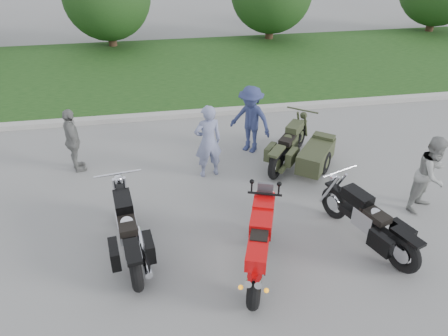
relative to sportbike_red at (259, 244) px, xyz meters
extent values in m
plane|color=gray|center=(-0.10, 0.63, -0.63)|extent=(80.00, 80.00, 0.00)
cube|color=#AFADA5|center=(-0.10, 6.63, -0.55)|extent=(60.00, 0.30, 0.15)
cube|color=#345D1F|center=(-0.10, 10.78, -0.56)|extent=(60.00, 8.00, 0.14)
cylinder|color=#3F2B1C|center=(-3.10, 14.13, -0.03)|extent=(0.36, 0.36, 1.20)
cylinder|color=#3F2B1C|center=(3.90, 14.13, -0.03)|extent=(0.36, 0.36, 1.20)
cylinder|color=#3F2B1C|center=(11.90, 14.13, -0.03)|extent=(0.36, 0.36, 1.20)
torus|color=black|center=(-0.24, -0.70, -0.29)|extent=(0.42, 0.71, 0.68)
torus|color=black|center=(0.27, 0.79, -0.30)|extent=(0.34, 0.66, 0.65)
cube|color=black|center=(0.00, -0.01, -0.03)|extent=(0.61, 1.03, 0.38)
cube|color=red|center=(0.08, 0.23, 0.27)|extent=(0.55, 0.69, 0.28)
cube|color=red|center=(-0.16, -0.47, 0.22)|extent=(0.51, 0.67, 0.24)
cube|color=black|center=(-0.05, -0.14, 0.31)|extent=(0.39, 0.45, 0.11)
cube|color=red|center=(0.21, 0.61, 0.22)|extent=(0.49, 0.53, 0.44)
cylinder|color=silver|center=(-0.33, -0.73, 0.05)|extent=(0.28, 0.52, 0.24)
cylinder|color=silver|center=(-0.19, -0.78, 0.05)|extent=(0.28, 0.52, 0.24)
torus|color=black|center=(-2.08, 0.00, -0.25)|extent=(0.29, 0.77, 0.75)
torus|color=black|center=(-2.34, 1.81, -0.27)|extent=(0.23, 0.72, 0.71)
cube|color=black|center=(-2.21, 0.91, -0.16)|extent=(0.43, 1.35, 0.15)
cube|color=silver|center=(-2.21, 0.91, -0.07)|extent=(0.40, 0.54, 0.39)
cube|color=black|center=(-2.26, 1.24, 0.24)|extent=(0.39, 0.65, 0.24)
cube|color=black|center=(-2.19, 0.74, 0.13)|extent=(0.38, 0.59, 0.13)
cube|color=black|center=(-2.08, 0.00, 0.15)|extent=(0.33, 0.64, 0.07)
cylinder|color=silver|center=(-1.96, 0.55, -0.32)|extent=(0.28, 1.22, 0.11)
torus|color=black|center=(2.47, -0.37, -0.27)|extent=(0.42, 0.74, 0.72)
torus|color=black|center=(1.86, 1.26, -0.29)|extent=(0.35, 0.68, 0.68)
cube|color=black|center=(2.16, 0.45, -0.18)|extent=(0.66, 1.27, 0.15)
cube|color=silver|center=(2.16, 0.45, -0.10)|extent=(0.46, 0.55, 0.37)
cube|color=black|center=(2.06, 0.74, 0.20)|extent=(0.48, 0.65, 0.23)
cube|color=black|center=(2.22, 0.30, 0.09)|extent=(0.46, 0.60, 0.13)
cube|color=black|center=(2.47, -0.37, 0.11)|extent=(0.42, 0.62, 0.06)
cylinder|color=silver|center=(2.47, 0.16, -0.33)|extent=(0.50, 1.13, 0.11)
torus|color=black|center=(1.10, 2.88, -0.28)|extent=(0.56, 0.65, 0.69)
torus|color=black|center=(2.12, 4.21, -0.30)|extent=(0.49, 0.59, 0.65)
cube|color=black|center=(1.61, 3.55, -0.20)|extent=(0.92, 1.11, 0.14)
cube|color=#343B22|center=(1.61, 3.55, -0.12)|extent=(0.52, 0.55, 0.36)
cube|color=#343B22|center=(1.80, 3.79, 0.17)|extent=(0.57, 0.62, 0.22)
cube|color=black|center=(1.52, 3.42, 0.06)|extent=(0.54, 0.58, 0.12)
cube|color=#343B22|center=(1.10, 2.88, 0.09)|extent=(0.52, 0.58, 0.06)
cylinder|color=#343B22|center=(1.54, 3.15, -0.34)|extent=(0.76, 0.95, 0.10)
cube|color=#343B22|center=(2.11, 3.03, -0.22)|extent=(1.25, 1.39, 0.46)
torus|color=black|center=(2.32, 2.88, -0.34)|extent=(0.44, 0.53, 0.57)
imported|color=#7C84A9|center=(-0.41, 3.28, 0.26)|extent=(0.71, 0.53, 1.77)
imported|color=gray|center=(3.87, 1.23, 0.20)|extent=(1.01, 0.95, 1.66)
imported|color=navy|center=(0.80, 4.28, 0.25)|extent=(1.27, 1.25, 1.75)
imported|color=gray|center=(-3.49, 4.04, 0.16)|extent=(0.63, 0.99, 1.57)
camera|label=1|loc=(-1.53, -5.40, 4.93)|focal=35.00mm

